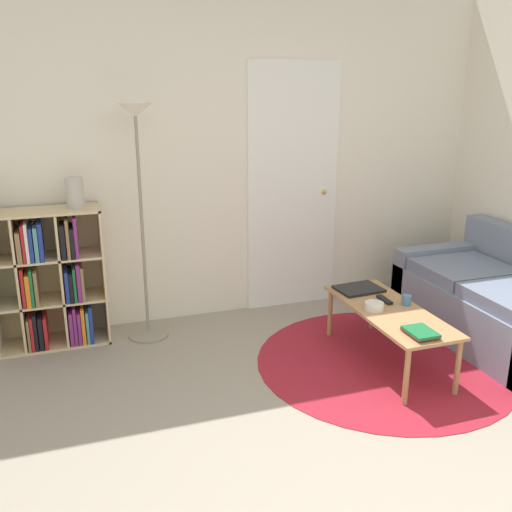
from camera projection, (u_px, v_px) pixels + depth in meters
wall_back at (233, 161)px, 4.62m from camera, size 7.37×0.11×2.60m
rug at (384, 362)px, 4.04m from camera, size 1.80×1.80×0.01m
bookshelf at (37, 281)px, 4.17m from camera, size 0.91×0.34×1.03m
floor_lamp at (138, 165)px, 4.07m from camera, size 0.30×0.30×1.77m
couch at (504, 305)px, 4.34m from camera, size 0.87×1.58×0.79m
coffee_table at (389, 314)px, 3.95m from camera, size 0.45×1.14×0.40m
laptop at (359, 289)px, 4.29m from camera, size 0.35×0.27×0.02m
bowl at (374, 306)px, 3.92m from camera, size 0.13×0.13×0.05m
book_stack_on_table at (420, 332)px, 3.53m from camera, size 0.17×0.22×0.04m
cup at (406, 300)px, 4.00m from camera, size 0.07×0.07×0.07m
remote at (384, 300)px, 4.08m from camera, size 0.05×0.16×0.02m
vase_on_shelf at (75, 193)px, 4.09m from camera, size 0.13×0.13×0.22m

